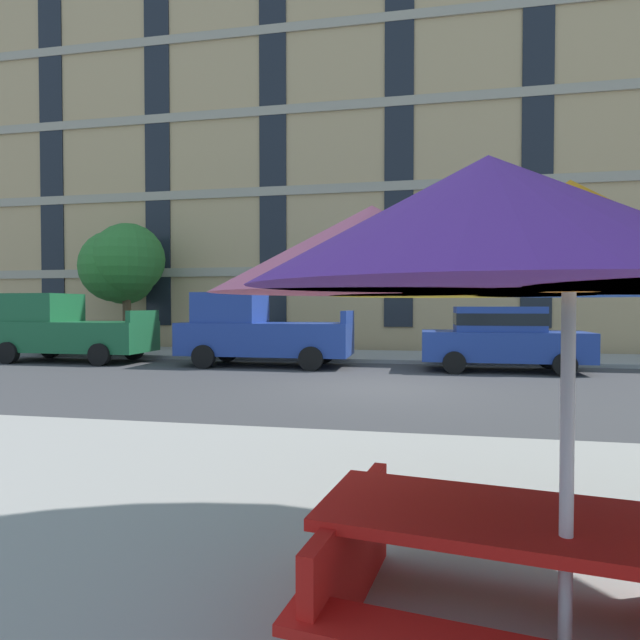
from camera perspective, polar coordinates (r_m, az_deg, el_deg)
name	(u,v)px	position (r m, az deg, el deg)	size (l,w,h in m)	color
ground_plane	(380,388)	(11.63, 6.56, -7.36)	(120.00, 120.00, 0.00)	#38383A
sidewalk_far	(395,356)	(18.36, 8.17, -3.93)	(56.00, 3.60, 0.12)	gray
apartment_building	(404,181)	(27.19, 9.09, 14.67)	(44.93, 12.08, 16.00)	tan
pickup_green	(66,330)	(18.92, -25.76, -0.97)	(5.10, 2.12, 2.20)	#195933
pickup_blue	(258,332)	(15.92, -6.70, -1.26)	(5.10, 2.12, 2.20)	navy
sedan_blue	(501,337)	(15.34, 19.04, -1.72)	(4.40, 1.98, 1.78)	navy
street_tree_left	(123,266)	(22.09, -20.56, 5.50)	(3.42, 3.27, 4.97)	brown
patio_umbrella	(570,244)	(2.55, 25.40, 7.44)	(3.23, 3.00, 2.33)	silver
picnic_table	(503,569)	(3.01, 19.24, -24.14)	(2.01, 1.78, 0.77)	red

